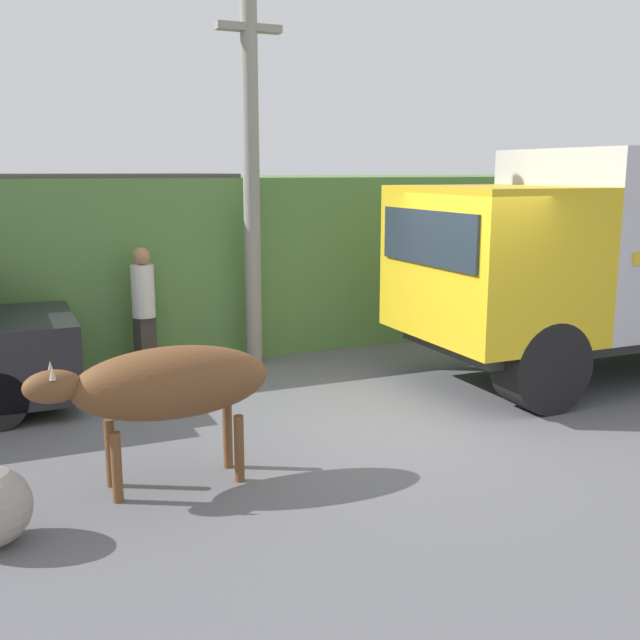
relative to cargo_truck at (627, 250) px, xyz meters
The scene contains 7 objects.
ground_plane 4.02m from the cargo_truck, 169.90° to the right, with size 60.00×60.00×0.00m, color slate.
hillside_embankment 6.62m from the cargo_truck, 122.83° to the left, with size 32.00×5.52×2.66m.
building_backdrop 8.84m from the cargo_truck, 151.56° to the left, with size 6.47×2.70×2.72m.
cargo_truck is the anchor object (origin of this frame).
brown_cow 6.75m from the cargo_truck, 168.83° to the right, with size 2.10×0.64×1.26m.
pedestrian_on_hill 6.59m from the cargo_truck, 157.94° to the left, with size 0.42×0.42×1.76m.
utility_pole 5.23m from the cargo_truck, 151.92° to the left, with size 0.90×0.23×5.26m.
Camera 1 is at (-4.29, -6.96, 2.77)m, focal length 42.00 mm.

